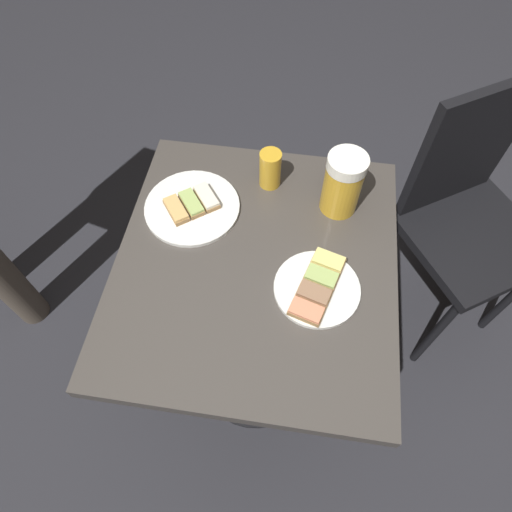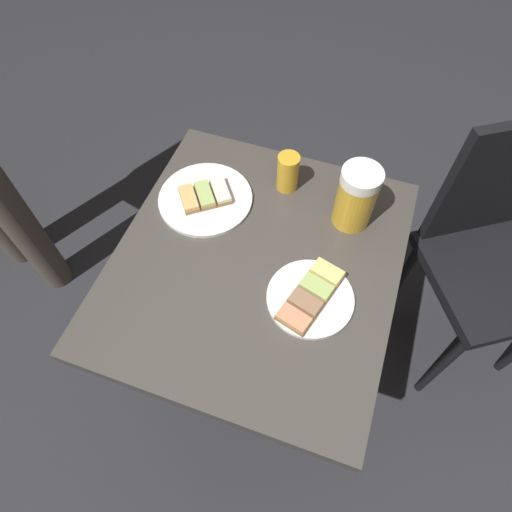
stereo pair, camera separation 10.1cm
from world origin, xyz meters
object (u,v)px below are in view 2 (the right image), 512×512
Objects in this scene: plate_far at (205,198)px; plate_near at (310,297)px; beer_mug at (356,196)px; beer_glass_small at (287,172)px; cafe_chair at (493,246)px.

plate_near is at bearing 150.55° from plate_far.
beer_glass_small is at bearing -14.46° from beer_mug.
beer_mug is (-0.35, -0.07, 0.07)m from plate_far.
beer_glass_small is at bearing -18.06° from cafe_chair.
plate_near is 0.81× the size of plate_far.
beer_mug reaches higher than plate_far.
cafe_chair reaches higher than plate_near.
plate_near is 1.87× the size of beer_glass_small.
plate_near is 0.67m from cafe_chair.
beer_mug reaches higher than beer_glass_small.
plate_near is at bearing 12.22° from cafe_chair.
cafe_chair is (-0.45, -0.45, -0.22)m from plate_near.
plate_near is 1.17× the size of beer_mug.
plate_far is 0.26× the size of cafe_chair.
beer_mug is 0.19m from beer_glass_small.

